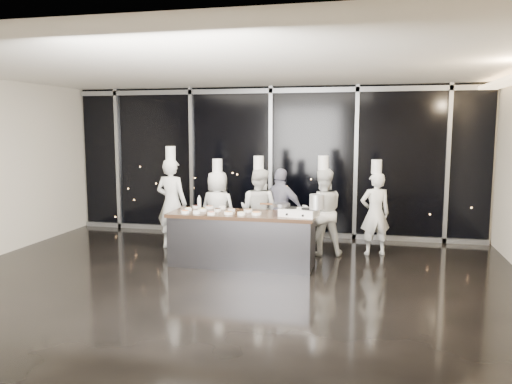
# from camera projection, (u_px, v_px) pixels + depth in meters

# --- Properties ---
(ground) EXTENTS (9.00, 9.00, 0.00)m
(ground) POSITION_uv_depth(u_px,v_px,m) (228.00, 280.00, 7.65)
(ground) COLOR black
(ground) RESTS_ON ground
(room_shell) EXTENTS (9.02, 7.02, 3.21)m
(room_shell) POSITION_uv_depth(u_px,v_px,m) (238.00, 133.00, 7.32)
(room_shell) COLOR beige
(room_shell) RESTS_ON ground
(window_wall) EXTENTS (8.90, 0.11, 3.20)m
(window_wall) POSITION_uv_depth(u_px,v_px,m) (271.00, 162.00, 10.76)
(window_wall) COLOR black
(window_wall) RESTS_ON ground
(demo_counter) EXTENTS (2.46, 0.86, 0.90)m
(demo_counter) POSITION_uv_depth(u_px,v_px,m) (242.00, 239.00, 8.46)
(demo_counter) COLOR #3A3A3F
(demo_counter) RESTS_ON ground
(stove) EXTENTS (0.66, 0.49, 0.14)m
(stove) POSITION_uv_depth(u_px,v_px,m) (299.00, 212.00, 8.08)
(stove) COLOR white
(stove) RESTS_ON demo_counter
(frying_pan) EXTENTS (0.53, 0.35, 0.05)m
(frying_pan) POSITION_uv_depth(u_px,v_px,m) (281.00, 205.00, 8.21)
(frying_pan) COLOR gray
(frying_pan) RESTS_ON stove
(stock_pot) EXTENTS (0.28, 0.28, 0.24)m
(stock_pot) POSITION_uv_depth(u_px,v_px,m) (317.00, 202.00, 7.91)
(stock_pot) COLOR #B9B9BB
(stock_pot) RESTS_ON stove
(prep_bowls) EXTENTS (1.39, 0.74, 0.05)m
(prep_bowls) POSITION_uv_depth(u_px,v_px,m) (218.00, 211.00, 8.48)
(prep_bowls) COLOR white
(prep_bowls) RESTS_ON demo_counter
(squeeze_bottle) EXTENTS (0.06, 0.06, 0.24)m
(squeeze_bottle) POSITION_uv_depth(u_px,v_px,m) (199.00, 202.00, 8.91)
(squeeze_bottle) COLOR silver
(squeeze_bottle) RESTS_ON demo_counter
(chef_far_left) EXTENTS (0.69, 0.51, 1.98)m
(chef_far_left) POSITION_uv_depth(u_px,v_px,m) (172.00, 202.00, 9.62)
(chef_far_left) COLOR silver
(chef_far_left) RESTS_ON ground
(chef_left) EXTENTS (0.81, 0.60, 1.74)m
(chef_left) POSITION_uv_depth(u_px,v_px,m) (218.00, 209.00, 9.61)
(chef_left) COLOR silver
(chef_left) RESTS_ON ground
(chef_center) EXTENTS (0.89, 0.76, 1.81)m
(chef_center) POSITION_uv_depth(u_px,v_px,m) (259.00, 210.00, 9.33)
(chef_center) COLOR silver
(chef_center) RESTS_ON ground
(guest) EXTENTS (1.00, 0.65, 1.57)m
(guest) POSITION_uv_depth(u_px,v_px,m) (281.00, 210.00, 9.36)
(guest) COLOR #141336
(guest) RESTS_ON ground
(chef_right) EXTENTS (0.91, 0.79, 1.83)m
(chef_right) POSITION_uv_depth(u_px,v_px,m) (322.00, 211.00, 9.11)
(chef_right) COLOR silver
(chef_right) RESTS_ON ground
(chef_side) EXTENTS (0.64, 0.52, 1.75)m
(chef_side) POSITION_uv_depth(u_px,v_px,m) (375.00, 212.00, 9.12)
(chef_side) COLOR silver
(chef_side) RESTS_ON ground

